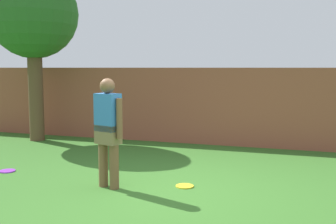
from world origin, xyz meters
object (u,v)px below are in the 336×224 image
at_px(tree, 33,16).
at_px(person, 108,128).
at_px(frisbee_yellow, 185,186).
at_px(frisbee_purple, 7,171).

relative_size(tree, person, 2.54).
xyz_separation_m(frisbee_yellow, frisbee_purple, (-3.14, -0.10, 0.00)).
relative_size(tree, frisbee_purple, 15.23).
relative_size(tree, frisbee_yellow, 15.23).
height_order(frisbee_yellow, frisbee_purple, same).
relative_size(person, frisbee_purple, 6.00).
bearing_deg(frisbee_purple, frisbee_yellow, 1.91).
bearing_deg(frisbee_purple, tree, 116.91).
xyz_separation_m(tree, frisbee_purple, (1.39, -2.75, -2.99)).
bearing_deg(tree, frisbee_purple, -63.09).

